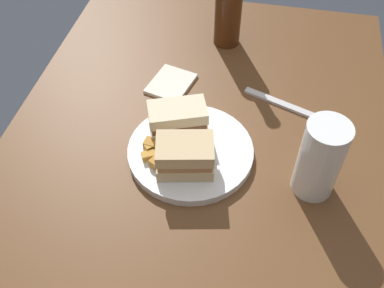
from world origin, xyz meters
name	(u,v)px	position (x,y,z in m)	size (l,w,h in m)	color
dining_table	(193,244)	(0.00, 0.00, 0.38)	(1.20, 0.83, 0.76)	brown
plate	(191,150)	(0.00, 0.01, 0.77)	(0.26, 0.26, 0.02)	white
sandwich_half_left	(178,119)	(0.04, 0.04, 0.81)	(0.10, 0.13, 0.07)	beige
sandwich_half_right	(185,156)	(-0.05, 0.01, 0.81)	(0.10, 0.12, 0.07)	#CCB284
potato_wedge_front	(160,158)	(-0.05, 0.06, 0.79)	(0.05, 0.02, 0.02)	#B77F33
potato_wedge_middle	(155,154)	(-0.03, 0.07, 0.78)	(0.05, 0.02, 0.01)	gold
potato_wedge_back	(180,155)	(-0.03, 0.02, 0.79)	(0.05, 0.02, 0.02)	#B77F33
potato_wedge_left_edge	(154,145)	(-0.01, 0.08, 0.79)	(0.04, 0.02, 0.02)	gold
potato_wedge_right_edge	(153,145)	(-0.01, 0.08, 0.79)	(0.04, 0.02, 0.02)	#B77F33
pint_glass	(319,163)	(-0.03, -0.24, 0.83)	(0.08, 0.08, 0.17)	white
cider_bottle	(229,3)	(0.40, -0.01, 0.87)	(0.07, 0.07, 0.28)	#47230F
napkin	(171,83)	(0.20, 0.09, 0.76)	(0.11, 0.09, 0.01)	silver
fork	(281,103)	(0.19, -0.17, 0.76)	(0.18, 0.02, 0.01)	silver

